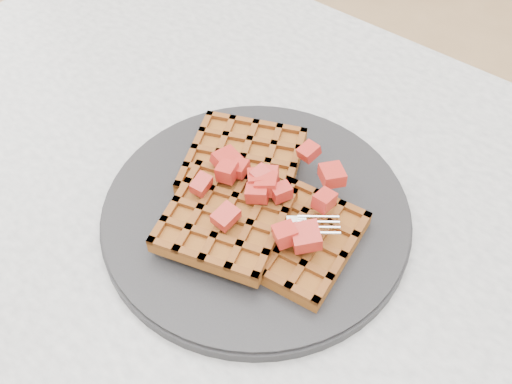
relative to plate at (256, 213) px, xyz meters
The scene contains 5 objects.
table 0.14m from the plate, 28.90° to the right, with size 1.20×0.80×0.75m.
plate is the anchor object (origin of this frame).
waffles 0.02m from the plate, 87.49° to the right, with size 0.23×0.22×0.03m.
strawberry_pile 0.05m from the plate, 45.00° to the left, with size 0.15×0.15×0.02m, color #8E0A06, non-canonical shape.
fork 0.04m from the plate, 45.57° to the right, with size 0.02×0.18×0.02m, color silver, non-canonical shape.
Camera 1 is at (0.16, -0.24, 1.21)m, focal length 40.00 mm.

